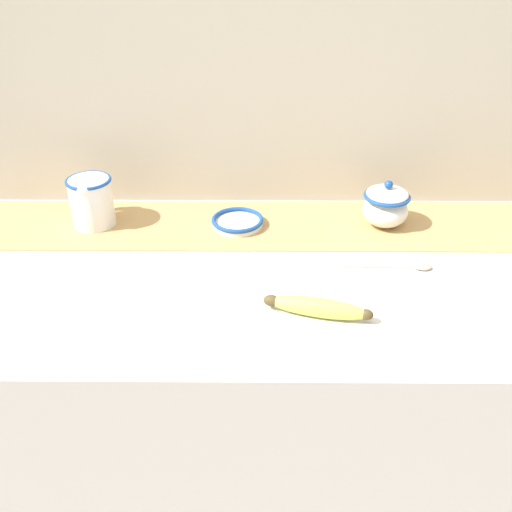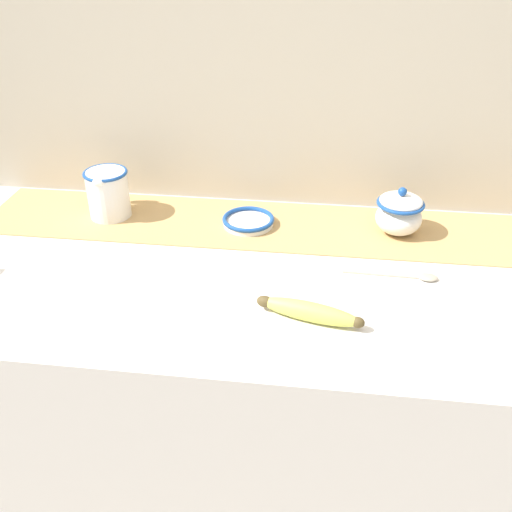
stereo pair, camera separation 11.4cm
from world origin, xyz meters
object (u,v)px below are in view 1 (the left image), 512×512
Objects in this scene: sugar_bowl at (386,206)px; banana at (317,307)px; spoon at (416,267)px; small_dish at (238,222)px; cream_pitcher at (92,200)px.

sugar_bowl is 0.40m from banana.
banana is at bearing -141.91° from spoon.
small_dish reaches higher than spoon.
banana is (0.50, -0.35, -0.05)m from cream_pitcher.
cream_pitcher is at bearing 167.06° from spoon.
spoon is (0.38, -0.18, -0.01)m from small_dish.
small_dish is 0.60× the size of banana.
sugar_bowl is at bearing 61.80° from banana.
banana is 1.06× the size of spoon.
banana is at bearing -35.07° from cream_pitcher.
sugar_bowl reaches higher than banana.
cream_pitcher is 0.68m from sugar_bowl.
sugar_bowl is at bearing 101.90° from spoon.
small_dish is at bearing -1.33° from cream_pitcher.
banana is (0.16, -0.34, 0.01)m from small_dish.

